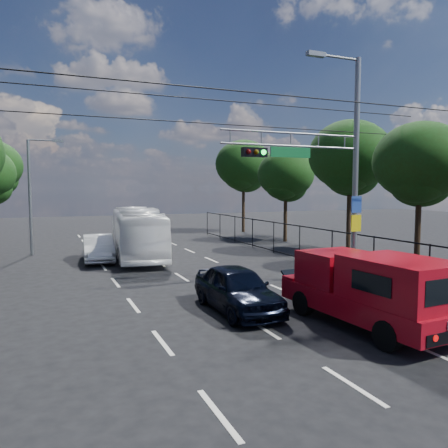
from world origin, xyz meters
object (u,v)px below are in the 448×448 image
navy_hatchback (237,289)px  white_bus (137,232)px  signal_mast (332,160)px  red_pickup (368,288)px  white_van (98,248)px

navy_hatchback → white_bus: white_bus is taller
signal_mast → navy_hatchback: signal_mast is taller
red_pickup → navy_hatchback: red_pickup is taller
white_van → red_pickup: bearing=-64.9°
signal_mast → white_van: (-8.28, 10.10, -4.50)m
navy_hatchback → white_van: navy_hatchback is taller
navy_hatchback → white_van: bearing=104.0°
signal_mast → white_bus: size_ratio=0.91×
signal_mast → white_van: bearing=129.4°
red_pickup → navy_hatchback: size_ratio=1.36×
red_pickup → white_bus: 16.39m
red_pickup → white_bus: white_bus is taller
navy_hatchback → signal_mast: bearing=21.2°
signal_mast → white_van: size_ratio=2.12×
signal_mast → white_bus: signal_mast is taller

